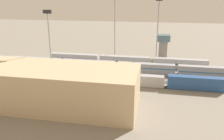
# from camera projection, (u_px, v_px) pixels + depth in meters

# --- Properties ---
(ground_plane) EXTENTS (400.00, 400.00, 0.00)m
(ground_plane) POSITION_uv_depth(u_px,v_px,m) (120.00, 73.00, 94.14)
(ground_plane) COLOR gray
(track_bed_0) EXTENTS (140.00, 2.80, 0.12)m
(track_bed_0) POSITION_uv_depth(u_px,v_px,m) (125.00, 64.00, 105.82)
(track_bed_0) COLOR #4C443D
(track_bed_0) RESTS_ON ground_plane
(track_bed_1) EXTENTS (140.00, 2.80, 0.12)m
(track_bed_1) POSITION_uv_depth(u_px,v_px,m) (123.00, 68.00, 101.14)
(track_bed_1) COLOR #3D3833
(track_bed_1) RESTS_ON ground_plane
(track_bed_2) EXTENTS (140.00, 2.80, 0.12)m
(track_bed_2) POSITION_uv_depth(u_px,v_px,m) (121.00, 71.00, 96.46)
(track_bed_2) COLOR #3D3833
(track_bed_2) RESTS_ON ground_plane
(track_bed_3) EXTENTS (140.00, 2.80, 0.12)m
(track_bed_3) POSITION_uv_depth(u_px,v_px,m) (119.00, 75.00, 91.78)
(track_bed_3) COLOR #3D3833
(track_bed_3) RESTS_ON ground_plane
(track_bed_4) EXTENTS (140.00, 2.80, 0.12)m
(track_bed_4) POSITION_uv_depth(u_px,v_px,m) (117.00, 79.00, 87.11)
(track_bed_4) COLOR #4C443D
(track_bed_4) RESTS_ON ground_plane
(track_bed_5) EXTENTS (140.00, 2.80, 0.12)m
(track_bed_5) POSITION_uv_depth(u_px,v_px,m) (115.00, 84.00, 82.43)
(track_bed_5) COLOR #3D3833
(track_bed_5) RESTS_ON ground_plane
(train_on_track_5) EXTENTS (66.40, 3.00, 4.40)m
(train_on_track_5) POSITION_uv_depth(u_px,v_px,m) (126.00, 79.00, 81.08)
(train_on_track_5) COLOR #285193
(train_on_track_5) RESTS_ON ground_plane
(train_on_track_3) EXTENTS (47.20, 3.06, 5.00)m
(train_on_track_3) POSITION_uv_depth(u_px,v_px,m) (40.00, 64.00, 97.16)
(train_on_track_3) COLOR #A8AAB2
(train_on_track_3) RESTS_ON ground_plane
(train_on_track_0) EXTENTS (71.40, 3.06, 3.80)m
(train_on_track_0) POSITION_uv_depth(u_px,v_px,m) (125.00, 60.00, 105.19)
(train_on_track_0) COLOR #B7BABF
(train_on_track_0) RESTS_ON ground_plane
(train_on_track_2) EXTENTS (114.80, 3.06, 4.40)m
(train_on_track_2) POSITION_uv_depth(u_px,v_px,m) (140.00, 67.00, 94.41)
(train_on_track_2) COLOR black
(train_on_track_2) RESTS_ON ground_plane
(train_on_track_4) EXTENTS (10.00, 3.00, 5.00)m
(train_on_track_4) POSITION_uv_depth(u_px,v_px,m) (45.00, 69.00, 91.73)
(train_on_track_4) COLOR gold
(train_on_track_4) RESTS_ON ground_plane
(light_mast_0) EXTENTS (2.80, 0.70, 29.12)m
(light_mast_0) POSITION_uv_depth(u_px,v_px,m) (158.00, 24.00, 99.99)
(light_mast_0) COLOR #9EA0A5
(light_mast_0) RESTS_ON ground_plane
(light_mast_1) EXTENTS (2.80, 0.70, 25.52)m
(light_mast_1) POSITION_uv_depth(u_px,v_px,m) (49.00, 38.00, 78.23)
(light_mast_1) COLOR #9EA0A5
(light_mast_1) RESTS_ON ground_plane
(light_mast_2) EXTENTS (2.80, 0.70, 29.51)m
(light_mast_2) POSITION_uv_depth(u_px,v_px,m) (115.00, 22.00, 104.83)
(light_mast_2) COLOR #9EA0A5
(light_mast_2) RESTS_ON ground_plane
(maintenance_shed) EXTENTS (49.29, 18.05, 11.05)m
(maintenance_shed) POSITION_uv_depth(u_px,v_px,m) (50.00, 86.00, 65.37)
(maintenance_shed) COLOR tan
(maintenance_shed) RESTS_ON ground_plane
(control_tower) EXTENTS (6.00, 6.00, 12.15)m
(control_tower) POSITION_uv_depth(u_px,v_px,m) (163.00, 45.00, 112.74)
(control_tower) COLOR gray
(control_tower) RESTS_ON ground_plane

